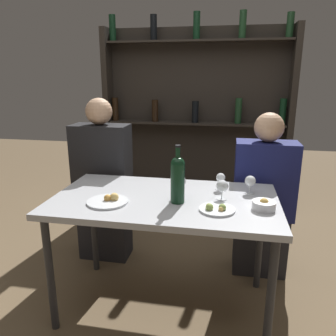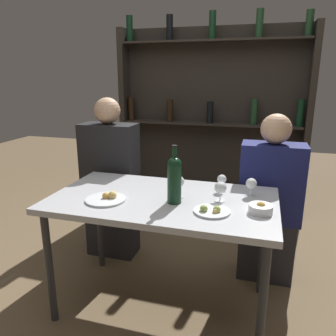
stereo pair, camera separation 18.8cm
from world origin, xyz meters
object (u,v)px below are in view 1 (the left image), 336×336
wine_bottle (178,178)px  seated_person_left (103,186)px  wine_glass_0 (221,178)px  seated_person_right (263,201)px  wine_glass_3 (250,182)px  food_plate_0 (109,201)px  wine_glass_1 (180,182)px  wine_glass_2 (222,187)px  food_plate_1 (216,209)px  snack_bowl (264,205)px

wine_bottle → seated_person_left: size_ratio=0.26×
wine_glass_0 → seated_person_right: size_ratio=0.09×
wine_bottle → wine_glass_3: wine_bottle is taller
wine_glass_3 → wine_bottle: bearing=-150.9°
food_plate_0 → seated_person_left: bearing=114.4°
wine_glass_1 → food_plate_0: size_ratio=0.56×
wine_glass_2 → seated_person_left: size_ratio=0.09×
wine_bottle → wine_glass_3: size_ratio=2.99×
wine_bottle → wine_glass_0: 0.36m
food_plate_0 → seated_person_right: (0.92, 0.66, -0.19)m
food_plate_0 → wine_bottle: bearing=10.9°
wine_glass_3 → food_plate_1: (-0.19, -0.31, -0.06)m
food_plate_0 → seated_person_left: (-0.30, 0.66, -0.15)m
food_plate_1 → seated_person_right: seated_person_right is taller
wine_glass_2 → wine_glass_3: 0.21m
food_plate_1 → seated_person_left: (-0.90, 0.67, -0.15)m
wine_glass_0 → seated_person_left: seated_person_left is taller
wine_bottle → food_plate_0: bearing=-169.1°
wine_bottle → snack_bowl: wine_bottle is taller
wine_glass_3 → snack_bowl: bearing=-76.0°
wine_glass_2 → food_plate_1: wine_glass_2 is taller
wine_glass_1 → food_plate_1: bearing=-37.9°
food_plate_0 → seated_person_right: 1.15m
wine_glass_3 → seated_person_right: 0.46m
wine_glass_0 → wine_glass_2: wine_glass_2 is taller
seated_person_left → food_plate_0: bearing=-65.6°
wine_glass_0 → snack_bowl: size_ratio=0.86×
food_plate_1 → snack_bowl: 0.26m
wine_glass_0 → wine_glass_2: (0.01, -0.17, 0.01)m
wine_glass_0 → seated_person_left: size_ratio=0.08×
seated_person_left → wine_glass_1: bearing=-36.0°
wine_glass_3 → food_plate_0: bearing=-159.1°
wine_glass_0 → wine_glass_2: bearing=-85.5°
wine_glass_0 → seated_person_left: (-0.91, 0.32, -0.22)m
food_plate_1 → seated_person_right: size_ratio=0.16×
wine_glass_1 → food_plate_1: (0.22, -0.17, -0.08)m
food_plate_1 → wine_glass_1: bearing=142.1°
seated_person_left → seated_person_right: seated_person_left is taller
wine_bottle → food_plate_1: bearing=-20.6°
food_plate_1 → seated_person_right: bearing=64.9°
food_plate_0 → wine_glass_0: bearing=28.8°
wine_glass_0 → wine_glass_1: size_ratio=0.81×
food_plate_1 → seated_person_left: 1.13m
wine_bottle → snack_bowl: 0.49m
seated_person_right → snack_bowl: bearing=-96.1°
wine_glass_1 → wine_bottle: bearing=-90.3°
wine_glass_3 → seated_person_right: seated_person_right is taller
wine_glass_0 → seated_person_left: 0.99m
food_plate_1 → seated_person_right: (0.31, 0.67, -0.19)m
wine_glass_1 → food_plate_0: bearing=-156.9°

